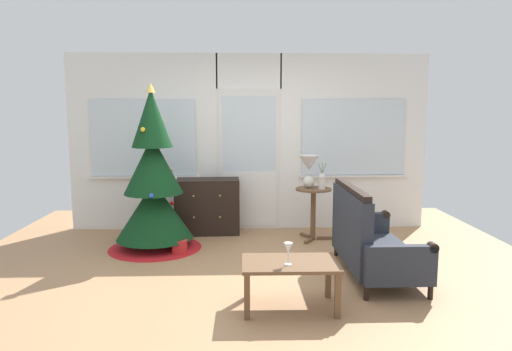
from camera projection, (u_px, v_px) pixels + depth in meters
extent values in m
plane|color=#AD7F56|center=(253.00, 276.00, 4.89)|extent=(6.76, 6.76, 0.00)
cube|color=white|center=(144.00, 143.00, 6.73)|extent=(2.15, 0.08, 2.55)
cube|color=white|center=(352.00, 142.00, 6.84)|extent=(2.15, 0.08, 2.55)
cube|color=white|center=(249.00, 71.00, 6.64)|extent=(0.94, 0.08, 0.50)
cube|color=silver|center=(249.00, 160.00, 6.78)|extent=(0.90, 0.05, 2.05)
cube|color=white|center=(249.00, 199.00, 6.84)|extent=(0.78, 0.02, 0.80)
cube|color=silver|center=(249.00, 134.00, 6.71)|extent=(0.78, 0.01, 1.10)
cube|color=silver|center=(143.00, 138.00, 6.66)|extent=(1.50, 0.01, 1.10)
cube|color=silver|center=(353.00, 137.00, 6.77)|extent=(1.50, 0.01, 1.10)
cube|color=silver|center=(144.00, 177.00, 6.73)|extent=(1.59, 0.06, 0.03)
cube|color=silver|center=(352.00, 176.00, 6.83)|extent=(1.59, 0.06, 0.03)
cylinder|color=#4C331E|center=(155.00, 240.00, 5.89)|extent=(0.10, 0.10, 0.22)
cone|color=red|center=(155.00, 244.00, 5.90)|extent=(1.17, 1.17, 0.10)
cone|color=#0F3819|center=(154.00, 210.00, 5.84)|extent=(0.96, 0.96, 0.72)
cone|color=#0F3819|center=(153.00, 165.00, 5.76)|extent=(0.73, 0.73, 0.72)
cone|color=#0F3819|center=(151.00, 118.00, 5.68)|extent=(0.50, 0.50, 0.72)
cone|color=#E0BC4C|center=(150.00, 88.00, 5.63)|extent=(0.12, 0.12, 0.12)
sphere|color=red|center=(170.00, 172.00, 6.01)|extent=(0.07, 0.07, 0.07)
sphere|color=gold|center=(142.00, 209.00, 6.16)|extent=(0.07, 0.07, 0.07)
sphere|color=silver|center=(175.00, 178.00, 6.03)|extent=(0.06, 0.06, 0.06)
sphere|color=#264CB2|center=(151.00, 196.00, 5.46)|extent=(0.06, 0.06, 0.06)
sphere|color=red|center=(172.00, 203.00, 6.21)|extent=(0.06, 0.06, 0.06)
sphere|color=gold|center=(143.00, 129.00, 5.52)|extent=(0.06, 0.06, 0.06)
cube|color=black|center=(207.00, 206.00, 6.59)|extent=(0.92, 0.45, 0.78)
sphere|color=tan|center=(193.00, 196.00, 6.33)|extent=(0.03, 0.03, 0.03)
sphere|color=tan|center=(220.00, 196.00, 6.36)|extent=(0.03, 0.03, 0.03)
sphere|color=tan|center=(194.00, 217.00, 6.37)|extent=(0.03, 0.03, 0.03)
sphere|color=tan|center=(220.00, 217.00, 6.40)|extent=(0.03, 0.03, 0.03)
cylinder|color=black|center=(430.00, 292.00, 4.29)|extent=(0.05, 0.05, 0.14)
cylinder|color=black|center=(385.00, 249.00, 5.61)|extent=(0.05, 0.05, 0.14)
cylinder|color=black|center=(366.00, 293.00, 4.27)|extent=(0.05, 0.05, 0.14)
cylinder|color=black|center=(336.00, 250.00, 5.59)|extent=(0.05, 0.05, 0.14)
cube|color=#282D38|center=(378.00, 255.00, 4.92)|extent=(0.72, 1.27, 0.14)
cube|color=#282D38|center=(351.00, 221.00, 4.86)|extent=(0.12, 1.27, 0.62)
cube|color=black|center=(352.00, 189.00, 4.81)|extent=(0.08, 1.25, 0.06)
cube|color=#282D38|center=(400.00, 266.00, 4.23)|extent=(0.66, 0.09, 0.38)
cylinder|color=black|center=(433.00, 247.00, 4.22)|extent=(0.09, 0.09, 0.09)
cube|color=#282D38|center=(361.00, 228.00, 5.58)|extent=(0.66, 0.09, 0.38)
cylinder|color=black|center=(386.00, 214.00, 5.56)|extent=(0.09, 0.09, 0.09)
cylinder|color=brown|center=(314.00, 189.00, 6.20)|extent=(0.48, 0.48, 0.02)
cylinder|color=brown|center=(313.00, 215.00, 6.25)|extent=(0.07, 0.07, 0.68)
cube|color=brown|center=(324.00, 238.00, 6.30)|extent=(0.20, 0.05, 0.04)
cube|color=brown|center=(305.00, 235.00, 6.43)|extent=(0.14, 0.20, 0.04)
cube|color=brown|center=(308.00, 241.00, 6.15)|extent=(0.14, 0.20, 0.04)
sphere|color=silver|center=(309.00, 182.00, 6.22)|extent=(0.16, 0.16, 0.16)
cylinder|color=silver|center=(309.00, 172.00, 6.21)|extent=(0.02, 0.02, 0.06)
cone|color=silver|center=(309.00, 163.00, 6.19)|extent=(0.28, 0.28, 0.20)
cylinder|color=beige|center=(322.00, 183.00, 6.13)|extent=(0.09, 0.09, 0.16)
sphere|color=beige|center=(322.00, 177.00, 6.12)|extent=(0.10, 0.10, 0.10)
cylinder|color=#4C7042|center=(321.00, 170.00, 6.11)|extent=(0.07, 0.01, 0.17)
cylinder|color=#4C7042|center=(322.00, 170.00, 6.11)|extent=(0.01, 0.01, 0.18)
cylinder|color=#4C7042|center=(324.00, 170.00, 6.11)|extent=(0.07, 0.01, 0.17)
cube|color=brown|center=(290.00, 263.00, 4.06)|extent=(0.84, 0.53, 0.03)
cube|color=brown|center=(247.00, 297.00, 3.86)|extent=(0.05, 0.05, 0.39)
cube|color=brown|center=(338.00, 296.00, 3.88)|extent=(0.05, 0.05, 0.39)
cube|color=brown|center=(247.00, 278.00, 4.30)|extent=(0.05, 0.05, 0.39)
cube|color=brown|center=(328.00, 277.00, 4.31)|extent=(0.05, 0.05, 0.39)
cylinder|color=silver|center=(288.00, 264.00, 3.98)|extent=(0.06, 0.06, 0.01)
cylinder|color=silver|center=(288.00, 259.00, 3.97)|extent=(0.01, 0.01, 0.10)
cone|color=silver|center=(288.00, 248.00, 3.95)|extent=(0.08, 0.08, 0.09)
cube|color=red|center=(180.00, 247.00, 5.66)|extent=(0.17, 0.15, 0.17)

